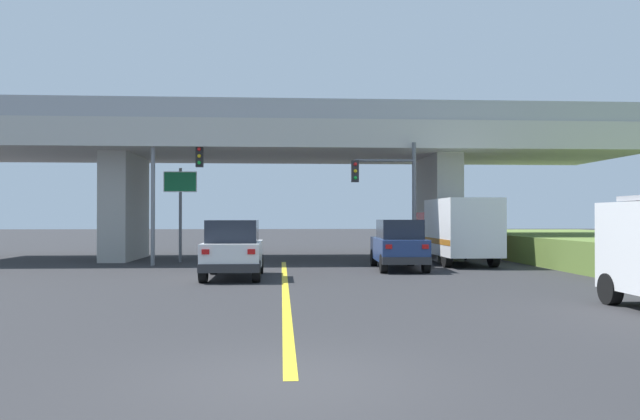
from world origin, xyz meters
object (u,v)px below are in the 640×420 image
(suv_lead, at_px, (233,249))
(traffic_signal_nearside, at_px, (393,189))
(highway_sign, at_px, (180,193))
(traffic_signal_farside, at_px, (169,181))
(box_truck, at_px, (457,230))
(suv_crossing, at_px, (399,244))

(suv_lead, xyz_separation_m, traffic_signal_nearside, (6.58, 5.55, 2.37))
(highway_sign, bearing_deg, suv_lead, -68.97)
(traffic_signal_nearside, distance_m, traffic_signal_farside, 9.87)
(highway_sign, bearing_deg, box_truck, -8.85)
(traffic_signal_farside, bearing_deg, suv_crossing, -16.07)
(box_truck, distance_m, traffic_signal_nearside, 3.59)
(highway_sign, bearing_deg, suv_crossing, -26.68)
(traffic_signal_farside, bearing_deg, suv_lead, -61.64)
(suv_lead, distance_m, box_truck, 11.39)
(traffic_signal_farside, bearing_deg, highway_sign, 84.85)
(suv_lead, bearing_deg, box_truck, 32.23)
(box_truck, xyz_separation_m, traffic_signal_farside, (-12.90, -0.01, 2.15))
(suv_lead, relative_size, box_truck, 0.64)
(box_truck, relative_size, highway_sign, 1.51)
(traffic_signal_nearside, height_order, traffic_signal_farside, traffic_signal_farside)
(suv_crossing, bearing_deg, highway_sign, 155.93)
(traffic_signal_nearside, bearing_deg, box_truck, 9.59)
(suv_lead, height_order, highway_sign, highway_sign)
(suv_crossing, height_order, highway_sign, highway_sign)
(suv_lead, relative_size, highway_sign, 0.96)
(suv_lead, relative_size, traffic_signal_farside, 0.74)
(traffic_signal_nearside, relative_size, highway_sign, 1.22)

